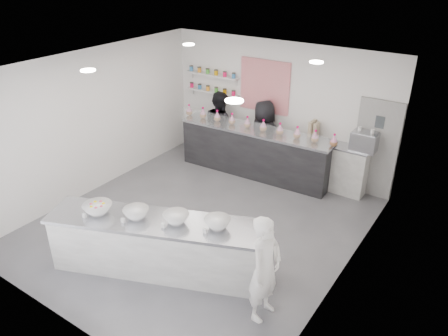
{
  "coord_description": "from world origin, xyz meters",
  "views": [
    {
      "loc": [
        4.32,
        -5.53,
        4.71
      ],
      "look_at": [
        0.29,
        0.4,
        1.12
      ],
      "focal_mm": 35.0,
      "sensor_mm": 36.0,
      "label": 1
    }
  ],
  "objects_px": {
    "espresso_ledge": "(334,167)",
    "staff_right": "(263,137)",
    "back_bar": "(254,152)",
    "espresso_machine": "(364,142)",
    "staff_left": "(220,126)",
    "prep_counter": "(158,245)",
    "woman_prep": "(265,269)"
  },
  "relations": [
    {
      "from": "staff_right",
      "to": "espresso_ledge",
      "type": "bearing_deg",
      "value": -163.28
    },
    {
      "from": "staff_left",
      "to": "espresso_machine",
      "type": "bearing_deg",
      "value": -156.56
    },
    {
      "from": "back_bar",
      "to": "prep_counter",
      "type": "bearing_deg",
      "value": -85.7
    },
    {
      "from": "back_bar",
      "to": "espresso_machine",
      "type": "xyz_separation_m",
      "value": [
        2.32,
        0.39,
        0.68
      ]
    },
    {
      "from": "espresso_ledge",
      "to": "espresso_machine",
      "type": "relative_size",
      "value": 2.76
    },
    {
      "from": "prep_counter",
      "to": "staff_right",
      "type": "xyz_separation_m",
      "value": [
        -0.39,
        4.06,
        0.39
      ]
    },
    {
      "from": "espresso_machine",
      "to": "staff_left",
      "type": "height_order",
      "value": "staff_left"
    },
    {
      "from": "back_bar",
      "to": "espresso_machine",
      "type": "distance_m",
      "value": 2.45
    },
    {
      "from": "back_bar",
      "to": "espresso_machine",
      "type": "height_order",
      "value": "espresso_machine"
    },
    {
      "from": "woman_prep",
      "to": "staff_right",
      "type": "height_order",
      "value": "staff_right"
    },
    {
      "from": "back_bar",
      "to": "espresso_ledge",
      "type": "distance_m",
      "value": 1.82
    },
    {
      "from": "espresso_ledge",
      "to": "staff_right",
      "type": "bearing_deg",
      "value": -175.38
    },
    {
      "from": "prep_counter",
      "to": "espresso_machine",
      "type": "height_order",
      "value": "espresso_machine"
    },
    {
      "from": "woman_prep",
      "to": "staff_left",
      "type": "bearing_deg",
      "value": 44.27
    },
    {
      "from": "woman_prep",
      "to": "back_bar",
      "type": "bearing_deg",
      "value": 35.31
    },
    {
      "from": "back_bar",
      "to": "espresso_ledge",
      "type": "height_order",
      "value": "back_bar"
    },
    {
      "from": "staff_right",
      "to": "prep_counter",
      "type": "bearing_deg",
      "value": 107.63
    },
    {
      "from": "espresso_ledge",
      "to": "staff_left",
      "type": "height_order",
      "value": "staff_left"
    },
    {
      "from": "prep_counter",
      "to": "espresso_machine",
      "type": "bearing_deg",
      "value": 44.22
    },
    {
      "from": "staff_right",
      "to": "staff_left",
      "type": "bearing_deg",
      "value": 12.1
    },
    {
      "from": "woman_prep",
      "to": "staff_right",
      "type": "xyz_separation_m",
      "value": [
        -2.28,
        3.97,
        0.06
      ]
    },
    {
      "from": "espresso_ledge",
      "to": "staff_left",
      "type": "relative_size",
      "value": 0.81
    },
    {
      "from": "espresso_ledge",
      "to": "woman_prep",
      "type": "bearing_deg",
      "value": -81.86
    },
    {
      "from": "back_bar",
      "to": "woman_prep",
      "type": "height_order",
      "value": "woman_prep"
    },
    {
      "from": "back_bar",
      "to": "espresso_ledge",
      "type": "xyz_separation_m",
      "value": [
        1.77,
        0.39,
        -0.03
      ]
    },
    {
      "from": "back_bar",
      "to": "staff_left",
      "type": "relative_size",
      "value": 2.07
    },
    {
      "from": "espresso_ledge",
      "to": "staff_right",
      "type": "height_order",
      "value": "staff_right"
    },
    {
      "from": "espresso_ledge",
      "to": "staff_right",
      "type": "xyz_separation_m",
      "value": [
        -1.69,
        -0.14,
        0.34
      ]
    },
    {
      "from": "prep_counter",
      "to": "woman_prep",
      "type": "relative_size",
      "value": 2.16
    },
    {
      "from": "prep_counter",
      "to": "espresso_ledge",
      "type": "bearing_deg",
      "value": 50.8
    },
    {
      "from": "espresso_ledge",
      "to": "staff_right",
      "type": "distance_m",
      "value": 1.73
    },
    {
      "from": "staff_left",
      "to": "staff_right",
      "type": "bearing_deg",
      "value": -158.82
    }
  ]
}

